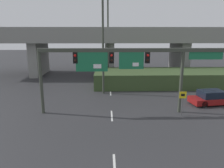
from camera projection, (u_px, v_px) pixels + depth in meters
The scene contains 8 objects.
lane_markings at pixel (111, 102), 22.40m from camera, with size 0.14×24.24×0.01m.
signal_gantry at pixel (123, 61), 18.53m from camera, with size 15.85×0.44×5.72m.
speed_limit_sign at pixel (182, 99), 18.67m from camera, with size 0.60×0.11×2.18m.
highway_light_pole_near at pixel (103, 26), 23.90m from camera, with size 0.70×0.36×14.56m.
highway_light_pole_far at pixel (108, 19), 31.47m from camera, with size 0.70×0.36×16.94m.
overpass_bridge at pixel (109, 42), 36.01m from camera, with size 41.53×8.67×7.70m.
grass_embankment at pixel (166, 78), 29.37m from camera, with size 19.14×6.18×1.95m.
parked_sedan_near_right at pixel (212, 98), 21.73m from camera, with size 4.67×2.50×1.41m.
Camera 1 is at (-0.36, -6.70, 7.11)m, focal length 35.00 mm.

